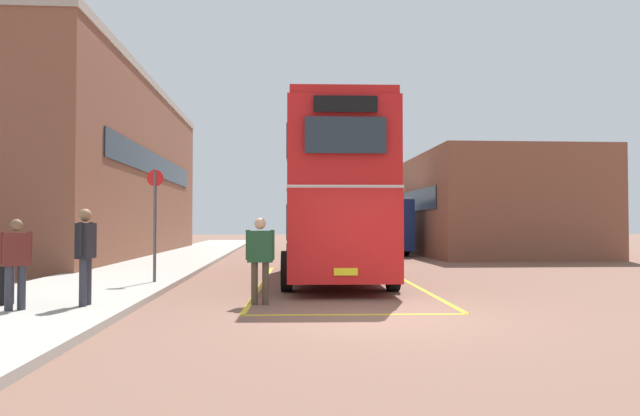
{
  "coord_description": "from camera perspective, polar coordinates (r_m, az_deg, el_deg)",
  "views": [
    {
      "loc": [
        -1.7,
        -10.42,
        1.67
      ],
      "look_at": [
        -0.33,
        10.82,
        2.24
      ],
      "focal_mm": 33.23,
      "sensor_mm": 36.0,
      "label": 1
    }
  ],
  "objects": [
    {
      "name": "pedestrian_boarding",
      "position": [
        12.32,
        -5.79,
        -4.4
      ],
      "size": [
        0.6,
        0.27,
        1.79
      ],
      "color": "#473828",
      "rests_on": "ground"
    },
    {
      "name": "bus_stop_sign",
      "position": [
        16.22,
        -15.61,
        -0.64
      ],
      "size": [
        0.44,
        0.08,
        2.96
      ],
      "color": "#4C4C51",
      "rests_on": "sidewalk_left"
    },
    {
      "name": "brick_building_left",
      "position": [
        32.43,
        -21.44,
        3.41
      ],
      "size": [
        7.08,
        24.2,
        8.8
      ],
      "color": "brown",
      "rests_on": "ground"
    },
    {
      "name": "bay_marking_yellow",
      "position": [
        15.87,
        1.77,
        -7.55
      ],
      "size": [
        4.62,
        11.79,
        0.01
      ],
      "color": "gold",
      "rests_on": "ground"
    },
    {
      "name": "double_decker_bus",
      "position": [
        17.66,
        1.27,
        1.21
      ],
      "size": [
        3.12,
        9.74,
        4.75
      ],
      "color": "black",
      "rests_on": "ground"
    },
    {
      "name": "ground_plane",
      "position": [
        24.94,
        0.24,
        -5.37
      ],
      "size": [
        135.6,
        135.6,
        0.0
      ],
      "primitive_type": "plane",
      "color": "brown"
    },
    {
      "name": "sidewalk_left",
      "position": [
        27.69,
        -13.71,
        -4.8
      ],
      "size": [
        4.0,
        57.6,
        0.14
      ],
      "primitive_type": "cube",
      "color": "#A39E93",
      "rests_on": "ground"
    },
    {
      "name": "litter_bin",
      "position": [
        12.82,
        -28.25,
        -6.14
      ],
      "size": [
        0.43,
        0.43,
        0.91
      ],
      "color": "black",
      "rests_on": "sidewalk_left"
    },
    {
      "name": "pedestrian_waiting_near",
      "position": [
        11.93,
        -21.64,
        -3.66
      ],
      "size": [
        0.26,
        0.6,
        1.81
      ],
      "color": "#2D2D38",
      "rests_on": "sidewalk_left"
    },
    {
      "name": "single_deck_bus",
      "position": [
        33.32,
        4.84,
        -1.58
      ],
      "size": [
        3.39,
        8.38,
        3.02
      ],
      "color": "black",
      "rests_on": "ground"
    },
    {
      "name": "depot_building_right",
      "position": [
        34.72,
        15.26,
        0.15
      ],
      "size": [
        8.21,
        15.1,
        5.31
      ],
      "color": "brown",
      "rests_on": "ground"
    },
    {
      "name": "pedestrian_waiting_far",
      "position": [
        11.81,
        -27.26,
        -4.29
      ],
      "size": [
        0.5,
        0.45,
        1.61
      ],
      "color": "#2D2D38",
      "rests_on": "sidewalk_left"
    }
  ]
}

